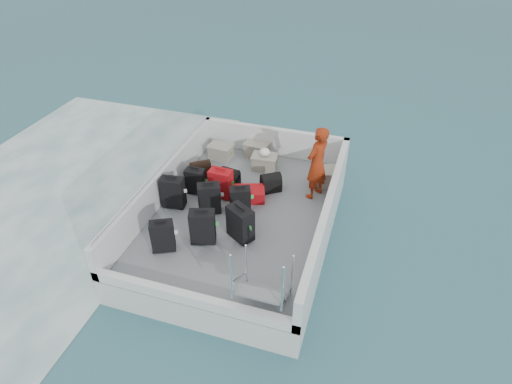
% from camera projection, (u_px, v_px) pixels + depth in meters
% --- Properties ---
extents(ground, '(160.00, 160.00, 0.00)m').
position_uv_depth(ground, '(242.00, 235.00, 9.09)').
color(ground, '#184954').
rests_on(ground, ground).
extents(wake_foam, '(10.00, 10.00, 0.00)m').
position_uv_depth(wake_foam, '(53.00, 194.00, 10.26)').
color(wake_foam, white).
rests_on(wake_foam, ground).
extents(ferry_hull, '(3.60, 5.00, 0.60)m').
position_uv_depth(ferry_hull, '(241.00, 224.00, 8.91)').
color(ferry_hull, silver).
rests_on(ferry_hull, ground).
extents(deck, '(3.30, 4.70, 0.02)m').
position_uv_depth(deck, '(241.00, 213.00, 8.73)').
color(deck, gray).
rests_on(deck, ferry_hull).
extents(deck_fittings, '(3.60, 5.00, 0.90)m').
position_uv_depth(deck_fittings, '(252.00, 210.00, 8.18)').
color(deck_fittings, silver).
rests_on(deck_fittings, deck).
extents(suitcase_0, '(0.47, 0.39, 0.64)m').
position_uv_depth(suitcase_0, '(163.00, 237.00, 7.65)').
color(suitcase_0, black).
rests_on(suitcase_0, deck).
extents(suitcase_1, '(0.49, 0.32, 0.68)m').
position_uv_depth(suitcase_1, '(173.00, 193.00, 8.69)').
color(suitcase_1, black).
rests_on(suitcase_1, deck).
extents(suitcase_2, '(0.41, 0.25, 0.59)m').
position_uv_depth(suitcase_2, '(196.00, 181.00, 9.10)').
color(suitcase_2, black).
rests_on(suitcase_2, deck).
extents(suitcase_3, '(0.52, 0.39, 0.70)m').
position_uv_depth(suitcase_3, '(203.00, 227.00, 7.81)').
color(suitcase_3, black).
rests_on(suitcase_3, deck).
extents(suitcase_4, '(0.52, 0.43, 0.66)m').
position_uv_depth(suitcase_4, '(209.00, 199.00, 8.55)').
color(suitcase_4, black).
rests_on(suitcase_4, deck).
extents(suitcase_5, '(0.48, 0.31, 0.65)m').
position_uv_depth(suitcase_5, '(221.00, 184.00, 8.98)').
color(suitcase_5, '#AE0D18').
rests_on(suitcase_5, deck).
extents(suitcase_6, '(0.58, 0.51, 0.69)m').
position_uv_depth(suitcase_6, '(240.00, 224.00, 7.91)').
color(suitcase_6, black).
rests_on(suitcase_6, deck).
extents(suitcase_7, '(0.47, 0.38, 0.58)m').
position_uv_depth(suitcase_7, '(240.00, 200.00, 8.57)').
color(suitcase_7, black).
rests_on(suitcase_7, deck).
extents(suitcase_8, '(0.75, 0.61, 0.26)m').
position_uv_depth(suitcase_8, '(249.00, 194.00, 9.01)').
color(suitcase_8, '#AE0D18').
rests_on(suitcase_8, deck).
extents(duffel_0, '(0.54, 0.51, 0.32)m').
position_uv_depth(duffel_0, '(201.00, 171.00, 9.66)').
color(duffel_0, black).
rests_on(duffel_0, deck).
extents(duffel_1, '(0.44, 0.36, 0.32)m').
position_uv_depth(duffel_1, '(230.00, 179.00, 9.42)').
color(duffel_1, black).
rests_on(duffel_1, deck).
extents(duffel_2, '(0.52, 0.49, 0.32)m').
position_uv_depth(duffel_2, '(271.00, 184.00, 9.26)').
color(duffel_2, black).
rests_on(duffel_2, deck).
extents(crate_0, '(0.56, 0.41, 0.32)m').
position_uv_depth(crate_0, '(221.00, 152.00, 10.34)').
color(crate_0, gray).
rests_on(crate_0, deck).
extents(crate_1, '(0.59, 0.45, 0.33)m').
position_uv_depth(crate_1, '(257.00, 150.00, 10.41)').
color(crate_1, gray).
rests_on(crate_1, deck).
extents(crate_2, '(0.57, 0.41, 0.33)m').
position_uv_depth(crate_2, '(265.00, 163.00, 9.94)').
color(crate_2, gray).
rests_on(crate_2, deck).
extents(crate_3, '(0.69, 0.58, 0.36)m').
position_uv_depth(crate_3, '(325.00, 177.00, 9.43)').
color(crate_3, gray).
rests_on(crate_3, deck).
extents(yellow_bag, '(0.28, 0.26, 0.22)m').
position_uv_depth(yellow_bag, '(315.00, 176.00, 9.60)').
color(yellow_bag, gold).
rests_on(yellow_bag, deck).
extents(white_bag, '(0.24, 0.24, 0.18)m').
position_uv_depth(white_bag, '(265.00, 153.00, 9.79)').
color(white_bag, white).
rests_on(white_bag, crate_2).
extents(passenger, '(0.61, 0.70, 1.62)m').
position_uv_depth(passenger, '(317.00, 163.00, 8.72)').
color(passenger, red).
rests_on(passenger, deck).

